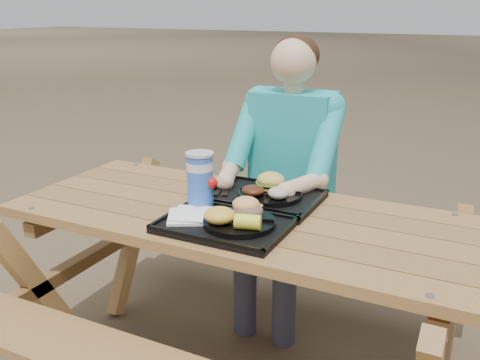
% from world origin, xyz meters
% --- Properties ---
extents(picnic_table, '(1.80, 1.49, 0.75)m').
position_xyz_m(picnic_table, '(0.00, 0.00, 0.38)').
color(picnic_table, '#999999').
rests_on(picnic_table, ground).
extents(tray_near, '(0.45, 0.35, 0.02)m').
position_xyz_m(tray_near, '(0.02, -0.15, 0.76)').
color(tray_near, black).
rests_on(tray_near, picnic_table).
extents(tray_far, '(0.45, 0.35, 0.02)m').
position_xyz_m(tray_far, '(0.03, 0.15, 0.76)').
color(tray_far, black).
rests_on(tray_far, picnic_table).
extents(plate_near, '(0.26, 0.26, 0.02)m').
position_xyz_m(plate_near, '(0.08, -0.16, 0.78)').
color(plate_near, black).
rests_on(plate_near, tray_near).
extents(plate_far, '(0.26, 0.26, 0.02)m').
position_xyz_m(plate_far, '(0.06, 0.16, 0.78)').
color(plate_far, black).
rests_on(plate_far, tray_far).
extents(napkin_stack, '(0.22, 0.22, 0.02)m').
position_xyz_m(napkin_stack, '(-0.11, -0.18, 0.78)').
color(napkin_stack, white).
rests_on(napkin_stack, tray_near).
extents(soda_cup, '(0.10, 0.10, 0.20)m').
position_xyz_m(soda_cup, '(-0.14, -0.06, 0.87)').
color(soda_cup, blue).
rests_on(soda_cup, tray_near).
extents(condiment_bbq, '(0.05, 0.05, 0.03)m').
position_xyz_m(condiment_bbq, '(0.01, -0.03, 0.78)').
color(condiment_bbq, black).
rests_on(condiment_bbq, tray_near).
extents(condiment_mustard, '(0.05, 0.05, 0.03)m').
position_xyz_m(condiment_mustard, '(0.09, -0.03, 0.79)').
color(condiment_mustard, yellow).
rests_on(condiment_mustard, tray_near).
extents(sandwich, '(0.10, 0.10, 0.11)m').
position_xyz_m(sandwich, '(0.09, -0.12, 0.84)').
color(sandwich, '#F6AD57').
rests_on(sandwich, plate_near).
extents(mac_cheese, '(0.11, 0.11, 0.06)m').
position_xyz_m(mac_cheese, '(0.03, -0.21, 0.82)').
color(mac_cheese, yellow).
rests_on(mac_cheese, plate_near).
extents(corn_cob, '(0.11, 0.11, 0.05)m').
position_xyz_m(corn_cob, '(0.14, -0.22, 0.82)').
color(corn_cob, '#F8FF35').
rests_on(corn_cob, plate_near).
extents(cutlery_far, '(0.09, 0.16, 0.01)m').
position_xyz_m(cutlery_far, '(-0.14, 0.15, 0.77)').
color(cutlery_far, black).
rests_on(cutlery_far, tray_far).
extents(burger, '(0.12, 0.12, 0.10)m').
position_xyz_m(burger, '(0.04, 0.21, 0.84)').
color(burger, '#EBB753').
rests_on(burger, plate_far).
extents(baked_beans, '(0.09, 0.09, 0.04)m').
position_xyz_m(baked_beans, '(0.01, 0.09, 0.81)').
color(baked_beans, '#4E200F').
rests_on(baked_beans, plate_far).
extents(potato_salad, '(0.08, 0.08, 0.05)m').
position_xyz_m(potato_salad, '(0.12, 0.10, 0.81)').
color(potato_salad, beige).
rests_on(potato_salad, plate_far).
extents(diner, '(0.48, 0.84, 1.28)m').
position_xyz_m(diner, '(-0.02, 0.60, 0.64)').
color(diner, '#1CC6AC').
rests_on(diner, ground).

